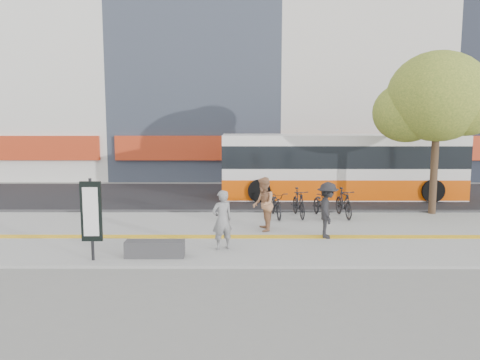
{
  "coord_description": "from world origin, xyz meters",
  "views": [
    {
      "loc": [
        -0.24,
        -14.13,
        3.95
      ],
      "look_at": [
        -0.3,
        2.0,
        1.76
      ],
      "focal_mm": 36.68,
      "sensor_mm": 36.0,
      "label": 1
    }
  ],
  "objects_px": {
    "bench": "(155,249)",
    "bus": "(341,168)",
    "pedestrian_dark": "(328,210)",
    "signboard": "(91,213)",
    "street_tree": "(436,99)",
    "seated_woman": "(222,220)",
    "pedestrian_tan": "(263,204)"
  },
  "relations": [
    {
      "from": "bench",
      "to": "bus",
      "type": "bearing_deg",
      "value": 54.24
    },
    {
      "from": "bus",
      "to": "pedestrian_dark",
      "type": "height_order",
      "value": "bus"
    },
    {
      "from": "bench",
      "to": "bus",
      "type": "height_order",
      "value": "bus"
    },
    {
      "from": "street_tree",
      "to": "pedestrian_tan",
      "type": "distance_m",
      "value": 8.15
    },
    {
      "from": "seated_woman",
      "to": "signboard",
      "type": "bearing_deg",
      "value": -8.15
    },
    {
      "from": "street_tree",
      "to": "bus",
      "type": "bearing_deg",
      "value": 127.21
    },
    {
      "from": "street_tree",
      "to": "pedestrian_tan",
      "type": "xyz_separation_m",
      "value": [
        -6.7,
        -2.99,
        -3.54
      ]
    },
    {
      "from": "street_tree",
      "to": "pedestrian_dark",
      "type": "bearing_deg",
      "value": -140.41
    },
    {
      "from": "bus",
      "to": "pedestrian_dark",
      "type": "xyz_separation_m",
      "value": [
        -1.94,
        -7.59,
        -0.48
      ]
    },
    {
      "from": "pedestrian_tan",
      "to": "pedestrian_dark",
      "type": "height_order",
      "value": "pedestrian_tan"
    },
    {
      "from": "seated_woman",
      "to": "pedestrian_dark",
      "type": "height_order",
      "value": "pedestrian_dark"
    },
    {
      "from": "seated_woman",
      "to": "pedestrian_tan",
      "type": "relative_size",
      "value": 0.96
    },
    {
      "from": "street_tree",
      "to": "bus",
      "type": "height_order",
      "value": "street_tree"
    },
    {
      "from": "bench",
      "to": "signboard",
      "type": "bearing_deg",
      "value": -169.19
    },
    {
      "from": "pedestrian_dark",
      "to": "signboard",
      "type": "bearing_deg",
      "value": 118.2
    },
    {
      "from": "bench",
      "to": "seated_woman",
      "type": "xyz_separation_m",
      "value": [
        1.8,
        0.77,
        0.63
      ]
    },
    {
      "from": "bus",
      "to": "pedestrian_dark",
      "type": "distance_m",
      "value": 7.85
    },
    {
      "from": "seated_woman",
      "to": "street_tree",
      "type": "bearing_deg",
      "value": -172.35
    },
    {
      "from": "seated_woman",
      "to": "pedestrian_dark",
      "type": "bearing_deg",
      "value": 176.69
    },
    {
      "from": "seated_woman",
      "to": "pedestrian_tan",
      "type": "distance_m",
      "value": 2.6
    },
    {
      "from": "bench",
      "to": "signboard",
      "type": "distance_m",
      "value": 1.94
    },
    {
      "from": "bench",
      "to": "street_tree",
      "type": "distance_m",
      "value": 12.23
    },
    {
      "from": "bus",
      "to": "pedestrian_dark",
      "type": "relative_size",
      "value": 6.25
    },
    {
      "from": "pedestrian_tan",
      "to": "pedestrian_dark",
      "type": "distance_m",
      "value": 2.17
    },
    {
      "from": "bench",
      "to": "pedestrian_tan",
      "type": "xyz_separation_m",
      "value": [
        3.08,
        3.03,
        0.67
      ]
    },
    {
      "from": "bench",
      "to": "bus",
      "type": "distance_m",
      "value": 12.01
    },
    {
      "from": "street_tree",
      "to": "bus",
      "type": "distance_m",
      "value": 5.55
    },
    {
      "from": "bench",
      "to": "street_tree",
      "type": "relative_size",
      "value": 0.25
    },
    {
      "from": "bench",
      "to": "pedestrian_tan",
      "type": "distance_m",
      "value": 4.37
    },
    {
      "from": "bench",
      "to": "pedestrian_dark",
      "type": "relative_size",
      "value": 0.91
    },
    {
      "from": "signboard",
      "to": "street_tree",
      "type": "bearing_deg",
      "value": 29.07
    },
    {
      "from": "bench",
      "to": "seated_woman",
      "type": "distance_m",
      "value": 2.06
    }
  ]
}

